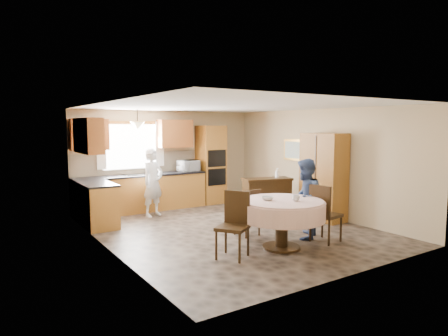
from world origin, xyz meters
name	(u,v)px	position (x,y,z in m)	size (l,w,h in m)	color
floor	(231,230)	(0.00, 0.00, 0.00)	(5.00, 6.00, 0.01)	brown
ceiling	(232,106)	(0.00, 0.00, 2.50)	(5.00, 6.00, 0.01)	white
wall_back	(168,159)	(0.00, 3.00, 1.25)	(5.00, 0.02, 2.50)	tan
wall_front	(353,188)	(0.00, -3.00, 1.25)	(5.00, 0.02, 2.50)	tan
wall_left	(108,178)	(-2.50, 0.00, 1.25)	(0.02, 6.00, 2.50)	tan
wall_right	(319,163)	(2.50, 0.00, 1.25)	(0.02, 6.00, 2.50)	tan
window	(131,146)	(-1.00, 2.98, 1.60)	(1.40, 0.03, 1.10)	white
curtain_left	(101,145)	(-1.75, 2.93, 1.65)	(0.22, 0.02, 1.15)	white
curtain_right	(160,144)	(-0.25, 2.93, 1.65)	(0.22, 0.02, 1.15)	white
base_cab_back	(142,194)	(-0.85, 2.70, 0.44)	(3.30, 0.60, 0.88)	#C68334
counter_back	(141,175)	(-0.85, 2.70, 0.90)	(3.30, 0.64, 0.04)	black
base_cab_left	(97,205)	(-2.20, 1.80, 0.44)	(0.60, 1.20, 0.88)	#C68334
counter_left	(96,184)	(-2.20, 1.80, 0.90)	(0.64, 1.20, 0.04)	black
backsplash	(137,163)	(-0.85, 2.99, 1.18)	(3.30, 0.02, 0.55)	beige
wall_cab_left	(89,135)	(-2.05, 2.83, 1.91)	(0.85, 0.33, 0.72)	#B45C2D
wall_cab_right	(175,134)	(0.15, 2.83, 1.91)	(0.90, 0.33, 0.72)	#B45C2D
wall_cab_side	(88,136)	(-2.33, 1.80, 1.91)	(0.33, 1.20, 0.72)	#B45C2D
oven_tower	(211,164)	(1.15, 2.69, 1.06)	(0.66, 0.62, 2.12)	#C68334
oven_upper	(217,158)	(1.15, 2.38, 1.25)	(0.56, 0.01, 0.45)	black
oven_lower	(217,177)	(1.15, 2.38, 0.75)	(0.56, 0.01, 0.45)	black
pendant	(138,125)	(-1.00, 2.50, 2.12)	(0.36, 0.36, 0.18)	beige
sideboard	(267,198)	(1.49, 0.69, 0.41)	(1.15, 0.48, 0.82)	#35220E
space_heater	(273,204)	(1.60, 0.59, 0.26)	(0.38, 0.26, 0.52)	black
cupboard	(323,177)	(2.22, -0.40, 0.97)	(0.51, 1.02, 1.95)	#C68334
dining_table	(282,211)	(0.03, -1.50, 0.66)	(1.48, 1.48, 0.84)	#35220E
chair_left	(234,221)	(-0.90, -1.41, 0.58)	(0.64, 0.64, 1.06)	#35220E
chair_back	(250,210)	(0.03, -0.57, 0.50)	(0.43, 0.43, 0.91)	#35220E
chair_right	(323,211)	(0.88, -1.65, 0.58)	(0.53, 0.53, 1.06)	#35220E
framed_picture	(293,150)	(2.47, 0.87, 1.51)	(0.06, 0.64, 0.53)	gold
microwave	(188,166)	(0.43, 2.65, 1.07)	(0.53, 0.36, 0.29)	silver
person_sink	(153,182)	(-0.83, 2.04, 0.79)	(0.58, 0.38, 1.59)	silver
person_dining	(305,199)	(0.80, -1.27, 0.75)	(0.73, 0.57, 1.50)	navy
bowl_sideboard	(258,180)	(1.21, 0.69, 0.85)	(0.20, 0.20, 0.05)	#B2B2B2
bottle_sideboard	(277,174)	(1.80, 0.69, 0.96)	(0.11, 0.11, 0.28)	silver
cup_table	(296,198)	(0.16, -1.70, 0.90)	(0.13, 0.13, 0.10)	#B2B2B2
bowl_table	(267,198)	(-0.19, -1.37, 0.88)	(0.21, 0.21, 0.06)	#B2B2B2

